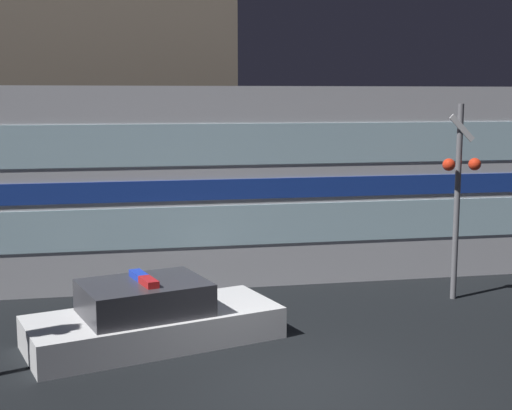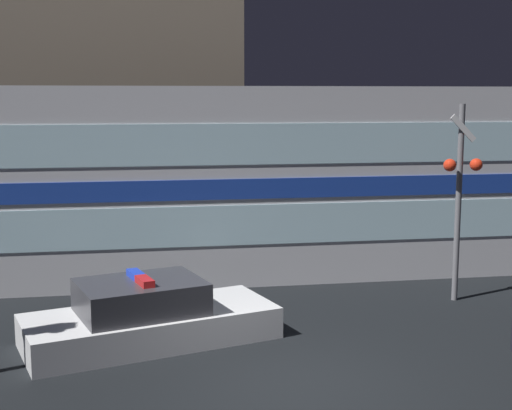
{
  "view_description": "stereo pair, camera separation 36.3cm",
  "coord_description": "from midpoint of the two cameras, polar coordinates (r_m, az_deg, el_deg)",
  "views": [
    {
      "loc": [
        -2.54,
        -9.85,
        4.29
      ],
      "look_at": [
        0.27,
        4.66,
        2.03
      ],
      "focal_mm": 50.0,
      "sensor_mm": 36.0,
      "label": 1
    },
    {
      "loc": [
        -2.19,
        -9.92,
        4.29
      ],
      "look_at": [
        0.27,
        4.66,
        2.03
      ],
      "focal_mm": 50.0,
      "sensor_mm": 36.0,
      "label": 2
    }
  ],
  "objects": [
    {
      "name": "police_car",
      "position": [
        12.76,
        -9.19,
        -8.94
      ],
      "size": [
        4.67,
        2.92,
        1.24
      ],
      "rotation": [
        0.0,
        0.0,
        0.29
      ],
      "color": "silver",
      "rests_on": "ground_plane"
    },
    {
      "name": "train",
      "position": [
        17.72,
        5.19,
        2.07
      ],
      "size": [
        23.94,
        2.94,
        4.51
      ],
      "color": "silver",
      "rests_on": "ground_plane"
    },
    {
      "name": "ground_plane",
      "position": [
        11.03,
        2.36,
        -14.2
      ],
      "size": [
        120.0,
        120.0,
        0.0
      ],
      "primitive_type": "plane",
      "color": "black"
    },
    {
      "name": "building_left",
      "position": [
        25.35,
        -12.26,
        9.17
      ],
      "size": [
        8.34,
        4.77,
        9.18
      ],
      "color": "#726656",
      "rests_on": "ground_plane"
    },
    {
      "name": "crossing_signal_near",
      "position": [
        15.41,
        15.27,
        1.35
      ],
      "size": [
        0.84,
        0.33,
        4.14
      ],
      "color": "slate",
      "rests_on": "ground_plane"
    }
  ]
}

